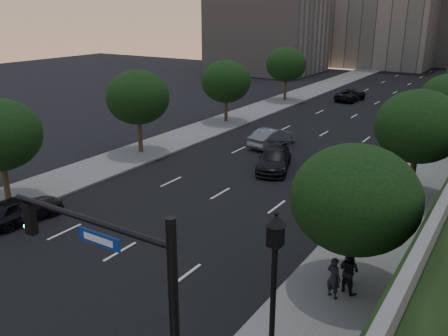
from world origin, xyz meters
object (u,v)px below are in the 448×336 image
Objects in this scene: sedan_near_right at (274,160)px; sedan_far_left at (351,95)px; pedestrian_c at (402,204)px; sedan_near_left at (22,209)px; traffic_signal_mast at (141,330)px; pedestrian_a at (334,278)px; sedan_mid_left at (272,137)px; pedestrian_b at (349,271)px; street_lamp at (273,299)px; sedan_far_right at (400,112)px.

sedan_far_left is at bearing 78.82° from sedan_near_right.
pedestrian_c is (14.02, -33.82, 0.31)m from sedan_far_left.
traffic_signal_mast is at bearing 162.81° from sedan_near_left.
sedan_mid_left is at bearing -37.68° from pedestrian_a.
traffic_signal_mast reaches higher than pedestrian_b.
street_lamp is at bearing 178.43° from sedan_near_left.
traffic_signal_mast is 18.61m from pedestrian_c.
sedan_mid_left is 2.73× the size of pedestrian_a.
pedestrian_c reaches higher than sedan_near_left.
traffic_signal_mast is at bearing 97.48° from pedestrian_a.
pedestrian_c is (12.89, -9.67, 0.25)m from sedan_mid_left.
traffic_signal_mast is at bearing -109.28° from street_lamp.
street_lamp is 2.93× the size of pedestrian_b.
pedestrian_a is at bearing 85.68° from street_lamp.
street_lamp reaches higher than pedestrian_c.
street_lamp reaches higher than pedestrian_b.
street_lamp reaches higher than sedan_near_left.
sedan_mid_left is at bearing 110.51° from traffic_signal_mast.
sedan_far_left is (3.66, 45.03, -0.03)m from sedan_near_left.
sedan_mid_left is 24.17m from sedan_far_left.
sedan_near_right is 2.76× the size of pedestrian_b.
pedestrian_c is at bearing -42.07° from sedan_near_right.
pedestrian_b is at bearing 82.30° from street_lamp.
pedestrian_b is 8.45m from pedestrian_c.
sedan_far_left is at bearing -89.02° from pedestrian_c.
sedan_far_left is 45.04m from pedestrian_a.
street_lamp is at bearing 109.86° from sedan_far_left.
sedan_near_left is at bearing 155.17° from traffic_signal_mast.
pedestrian_c is at bearing -139.99° from sedan_near_left.
traffic_signal_mast reaches higher than pedestrian_c.
street_lamp is at bearing -91.85° from sedan_far_right.
pedestrian_b is at bearing 134.43° from sedan_mid_left.
pedestrian_b is (9.76, -12.68, 0.34)m from sedan_near_right.
street_lamp is 17.08m from sedan_near_left.
pedestrian_c is at bearing 82.38° from traffic_signal_mast.
sedan_mid_left is at bearing -95.28° from sedan_near_left.
pedestrian_b is (2.26, 9.81, -2.56)m from traffic_signal_mast.
street_lamp is 49.54m from sedan_far_left.
pedestrian_a is (17.12, 2.04, 0.27)m from sedan_near_left.
pedestrian_b is (12.71, -18.12, 0.31)m from sedan_mid_left.
sedan_far_left is at bearing -50.18° from pedestrian_b.
sedan_near_left is 17.24m from pedestrian_a.
pedestrian_a is (0.36, 4.76, -1.60)m from street_lamp.
traffic_signal_mast is at bearing 107.06° from sedan_far_left.
sedan_far_left is 2.95× the size of pedestrian_c.
street_lamp is 1.06× the size of sedan_near_right.
sedan_mid_left is 6.18m from sedan_near_right.
sedan_near_right is 2.99× the size of pedestrian_a.
pedestrian_c reaches higher than sedan_far_left.
traffic_signal_mast reaches higher than sedan_near_left.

